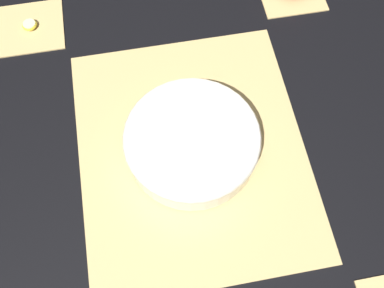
# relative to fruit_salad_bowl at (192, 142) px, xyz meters

# --- Properties ---
(ground_plane) EXTENTS (6.00, 6.00, 0.00)m
(ground_plane) POSITION_rel_fruit_salad_bowl_xyz_m (0.00, -0.00, -0.04)
(ground_plane) COLOR black
(bamboo_mat_center) EXTENTS (0.51, 0.43, 0.01)m
(bamboo_mat_center) POSITION_rel_fruit_salad_bowl_xyz_m (0.00, -0.00, -0.04)
(bamboo_mat_center) COLOR #D6B775
(bamboo_mat_center) RESTS_ON ground_plane
(coaster_mat_far_right) EXTENTS (0.14, 0.14, 0.01)m
(coaster_mat_far_right) POSITION_rel_fruit_salad_bowl_xyz_m (0.36, 0.29, -0.04)
(coaster_mat_far_right) COLOR #D6B775
(coaster_mat_far_right) RESTS_ON ground_plane
(fruit_salad_bowl) EXTENTS (0.25, 0.25, 0.06)m
(fruit_salad_bowl) POSITION_rel_fruit_salad_bowl_xyz_m (0.00, 0.00, 0.00)
(fruit_salad_bowl) COLOR silver
(fruit_salad_bowl) RESTS_ON bamboo_mat_center
(banana_coin_single) EXTENTS (0.03, 0.03, 0.01)m
(banana_coin_single) POSITION_rel_fruit_salad_bowl_xyz_m (0.36, 0.29, -0.03)
(banana_coin_single) COLOR beige
(banana_coin_single) RESTS_ON coaster_mat_far_right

